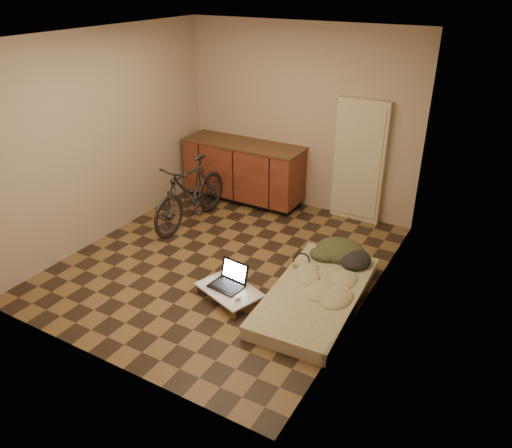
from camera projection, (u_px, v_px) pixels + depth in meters
The scene contains 10 objects.
room_shell at pixel (221, 161), 5.50m from camera, with size 3.50×4.00×2.60m.
cabinets at pixel (244, 171), 7.53m from camera, with size 1.84×0.62×0.91m.
appliance_panel at pixel (359, 162), 6.78m from camera, with size 0.70×0.10×1.70m, color beige.
bicycle at pixel (190, 189), 6.78m from camera, with size 0.47×1.58×1.03m, color black.
futon at pixel (316, 295), 5.32m from camera, with size 0.98×1.88×0.16m.
clothing_pile at pixel (344, 247), 5.83m from camera, with size 0.63×0.53×0.25m, color #373A22, non-canonical shape.
headphones at pixel (301, 260), 5.67m from camera, with size 0.22×0.20×0.15m, color black, non-canonical shape.
lap_desk at pixel (229, 290), 5.37m from camera, with size 0.79×0.64×0.11m.
laptop at pixel (229, 281), 5.41m from camera, with size 0.39×0.35×0.24m.
mouse at pixel (238, 298), 5.19m from camera, with size 0.06×0.09×0.03m, color white.
Camera 1 is at (2.93, -4.34, 3.17)m, focal length 35.00 mm.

